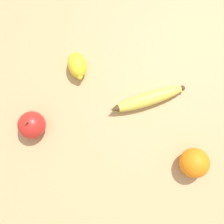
% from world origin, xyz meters
% --- Properties ---
extents(ground_plane, '(3.00, 3.00, 0.00)m').
position_xyz_m(ground_plane, '(0.00, 0.00, 0.00)').
color(ground_plane, tan).
extents(banana, '(0.19, 0.16, 0.04)m').
position_xyz_m(banana, '(-0.18, 0.03, 0.02)').
color(banana, '#DBCC4C').
rests_on(banana, ground_plane).
extents(orange, '(0.08, 0.08, 0.08)m').
position_xyz_m(orange, '(-0.10, 0.22, 0.04)').
color(orange, orange).
rests_on(orange, ground_plane).
extents(apple, '(0.07, 0.07, 0.08)m').
position_xyz_m(apple, '(0.05, -0.18, 0.03)').
color(apple, red).
rests_on(apple, ground_plane).
extents(lemon, '(0.09, 0.09, 0.05)m').
position_xyz_m(lemon, '(-0.15, -0.18, 0.03)').
color(lemon, yellow).
rests_on(lemon, ground_plane).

